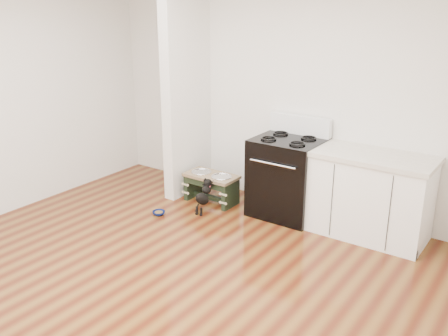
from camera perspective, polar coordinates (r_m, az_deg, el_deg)
ground at (r=4.58m, az=-9.19°, el=-13.54°), size 5.00×5.00×0.00m
room_shell at (r=3.96m, az=-10.42°, el=6.65°), size 5.00×5.00×5.00m
partition_wall at (r=6.32m, az=-4.30°, el=8.96°), size 0.15×0.80×2.70m
oven_range at (r=5.82m, az=7.23°, el=-0.91°), size 0.76×0.69×1.14m
cabinet_run at (r=5.50m, az=16.35°, el=-3.07°), size 1.24×0.64×0.91m
dog_feeder at (r=6.20m, az=-1.48°, el=-1.67°), size 0.66×0.35×0.38m
puppy at (r=5.92m, az=-2.31°, el=-3.10°), size 0.12×0.34×0.40m
floor_bowl at (r=5.97m, az=-7.47°, el=-5.12°), size 0.19×0.19×0.05m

